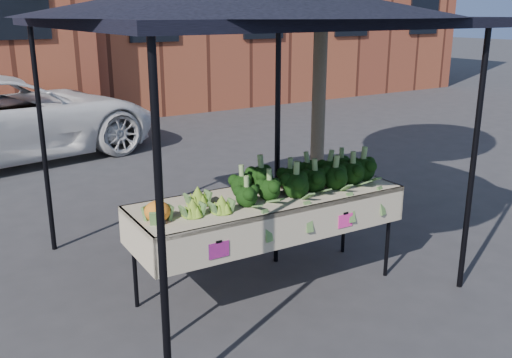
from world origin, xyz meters
TOP-DOWN VIEW (x-y plane):
  - ground at (0.00, 0.00)m, footprint 90.00×90.00m
  - table at (-0.18, -0.10)m, footprint 2.43×0.90m
  - canopy at (-0.12, 0.45)m, footprint 3.16×3.16m
  - broccoli_heap at (0.18, -0.08)m, footprint 1.55×0.58m
  - romanesco_cluster at (-0.85, -0.12)m, footprint 0.44×0.48m
  - cauliflower_pair at (-1.23, -0.15)m, footprint 0.21×0.21m
  - street_tree at (1.44, 1.24)m, footprint 2.40×2.40m

SIDE VIEW (x-z plane):
  - ground at x=0.00m, z-range 0.00..0.00m
  - table at x=-0.18m, z-range 0.00..0.90m
  - cauliflower_pair at x=-1.23m, z-range 0.90..1.09m
  - romanesco_cluster at x=-0.85m, z-range 0.90..1.11m
  - broccoli_heap at x=0.18m, z-range 0.90..1.17m
  - canopy at x=-0.12m, z-range 0.00..2.74m
  - street_tree at x=1.44m, z-range 0.00..4.72m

